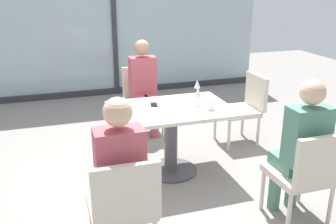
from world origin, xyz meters
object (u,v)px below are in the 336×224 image
(wine_glass_2, at_px, (128,110))
(chair_front_left, at_px, (123,204))
(wine_glass_1, at_px, (197,84))
(person_near_window, at_px, (144,84))
(chair_near_window, at_px, (142,96))
(chair_far_right, at_px, (245,105))
(dining_table_main, at_px, (171,125))
(wine_glass_0, at_px, (125,101))
(wine_glass_3, at_px, (198,93))
(person_front_right, at_px, (301,144))
(person_front_left, at_px, (119,171))
(chair_front_right, at_px, (307,172))
(coffee_cup, at_px, (211,106))
(cell_phone_on_table, at_px, (154,105))

(wine_glass_2, bearing_deg, chair_front_left, -104.89)
(wine_glass_1, bearing_deg, person_near_window, 117.29)
(chair_near_window, distance_m, chair_far_right, 1.36)
(wine_glass_1, bearing_deg, dining_table_main, -142.42)
(person_near_window, distance_m, wine_glass_0, 1.29)
(chair_front_left, distance_m, wine_glass_3, 1.65)
(wine_glass_0, bearing_deg, person_front_right, -40.76)
(person_front_left, xyz_separation_m, wine_glass_0, (0.27, 1.08, 0.16))
(chair_near_window, bearing_deg, dining_table_main, -90.00)
(person_front_left, height_order, wine_glass_1, person_front_left)
(chair_far_right, bearing_deg, wine_glass_2, -154.31)
(chair_front_left, bearing_deg, chair_front_right, 0.00)
(person_front_left, relative_size, person_near_window, 1.00)
(dining_table_main, relative_size, person_front_left, 0.98)
(chair_near_window, bearing_deg, chair_far_right, -33.49)
(wine_glass_1, distance_m, coffee_cup, 0.52)
(cell_phone_on_table, bearing_deg, chair_front_left, -102.21)
(chair_front_left, height_order, coffee_cup, chair_front_left)
(chair_front_right, relative_size, wine_glass_2, 4.70)
(chair_front_left, xyz_separation_m, wine_glass_3, (1.05, 1.22, 0.37))
(person_front_left, distance_m, person_near_window, 2.38)
(dining_table_main, height_order, person_near_window, person_near_window)
(wine_glass_2, distance_m, cell_phone_on_table, 0.59)
(chair_front_left, bearing_deg, chair_far_right, 42.37)
(chair_near_window, xyz_separation_m, wine_glass_0, (-0.49, -1.29, 0.37))
(chair_near_window, bearing_deg, wine_glass_1, -65.56)
(chair_far_right, distance_m, person_near_window, 1.32)
(wine_glass_1, bearing_deg, cell_phone_on_table, -161.85)
(dining_table_main, xyz_separation_m, coffee_cup, (0.36, -0.19, 0.24))
(chair_front_right, bearing_deg, person_near_window, 107.77)
(wine_glass_0, relative_size, cell_phone_on_table, 1.28)
(chair_front_left, relative_size, wine_glass_1, 4.70)
(chair_near_window, height_order, person_front_right, person_front_right)
(dining_table_main, xyz_separation_m, chair_front_right, (0.76, -1.24, -0.04))
(person_near_window, relative_size, person_front_right, 1.00)
(wine_glass_3, bearing_deg, wine_glass_1, 69.56)
(chair_far_right, bearing_deg, person_front_right, -103.05)
(wine_glass_3, bearing_deg, dining_table_main, 177.24)
(chair_far_right, bearing_deg, dining_table_main, -156.70)
(dining_table_main, relative_size, person_near_window, 0.98)
(dining_table_main, distance_m, wine_glass_2, 0.67)
(chair_front_right, relative_size, person_front_right, 0.69)
(chair_near_window, xyz_separation_m, cell_phone_on_table, (-0.14, -1.10, 0.24))
(wine_glass_0, height_order, coffee_cup, wine_glass_0)
(wine_glass_1, bearing_deg, chair_front_right, -77.63)
(chair_front_right, relative_size, chair_far_right, 1.00)
(person_front_right, bearing_deg, wine_glass_3, 112.71)
(person_front_right, distance_m, cell_phone_on_table, 1.55)
(wine_glass_2, bearing_deg, dining_table_main, 30.67)
(coffee_cup, bearing_deg, person_near_window, 105.37)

